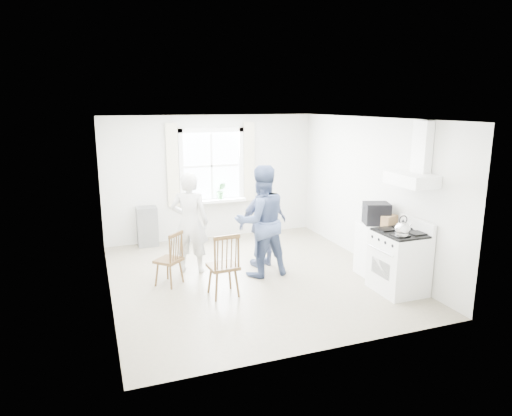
% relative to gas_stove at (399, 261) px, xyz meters
% --- Properties ---
extents(room_shell, '(4.62, 5.12, 2.64)m').
position_rel_gas_stove_xyz_m(room_shell, '(-1.91, 1.35, 0.82)').
color(room_shell, gray).
rests_on(room_shell, ground).
extents(window_assembly, '(1.88, 0.24, 1.70)m').
position_rel_gas_stove_xyz_m(window_assembly, '(-1.91, 3.80, 0.98)').
color(window_assembly, white).
rests_on(window_assembly, room_shell).
extents(range_hood, '(0.45, 0.76, 0.94)m').
position_rel_gas_stove_xyz_m(range_hood, '(0.16, -0.00, 1.42)').
color(range_hood, white).
rests_on(range_hood, room_shell).
extents(shelf_unit, '(0.40, 0.30, 0.80)m').
position_rel_gas_stove_xyz_m(shelf_unit, '(-3.31, 3.68, -0.08)').
color(shelf_unit, slate).
rests_on(shelf_unit, ground).
extents(gas_stove, '(0.68, 0.76, 1.12)m').
position_rel_gas_stove_xyz_m(gas_stove, '(0.00, 0.00, 0.00)').
color(gas_stove, white).
rests_on(gas_stove, ground).
extents(kettle, '(0.22, 0.22, 0.31)m').
position_rel_gas_stove_xyz_m(kettle, '(-0.13, -0.19, 0.57)').
color(kettle, silver).
rests_on(kettle, gas_stove).
extents(low_cabinet, '(0.50, 0.55, 0.90)m').
position_rel_gas_stove_xyz_m(low_cabinet, '(0.07, 0.70, -0.03)').
color(low_cabinet, white).
rests_on(low_cabinet, ground).
extents(stereo_stack, '(0.49, 0.46, 0.35)m').
position_rel_gas_stove_xyz_m(stereo_stack, '(0.03, 0.69, 0.59)').
color(stereo_stack, black).
rests_on(stereo_stack, low_cabinet).
extents(cardboard_box, '(0.33, 0.28, 0.18)m').
position_rel_gas_stove_xyz_m(cardboard_box, '(0.13, 0.52, 0.50)').
color(cardboard_box, '#9B764B').
rests_on(cardboard_box, low_cabinet).
extents(windsor_chair_a, '(0.52, 0.52, 0.88)m').
position_rel_gas_stove_xyz_m(windsor_chair_a, '(-3.19, 1.42, 0.05)').
color(windsor_chair_a, '#472F16').
rests_on(windsor_chair_a, ground).
extents(windsor_chair_b, '(0.45, 0.44, 1.00)m').
position_rel_gas_stove_xyz_m(windsor_chair_b, '(-2.55, 0.68, 0.12)').
color(windsor_chair_b, '#472F16').
rests_on(windsor_chair_b, ground).
extents(person_left, '(0.84, 0.84, 1.73)m').
position_rel_gas_stove_xyz_m(person_left, '(-2.80, 1.93, 0.38)').
color(person_left, silver).
rests_on(person_left, ground).
extents(person_mid, '(0.95, 0.95, 1.86)m').
position_rel_gas_stove_xyz_m(person_mid, '(-1.72, 1.38, 0.45)').
color(person_mid, '#415179').
rests_on(person_mid, ground).
extents(person_right, '(1.06, 1.06, 1.57)m').
position_rel_gas_stove_xyz_m(person_right, '(-1.53, 1.79, 0.30)').
color(person_right, navy).
rests_on(person_right, ground).
extents(potted_plant, '(0.25, 0.25, 0.36)m').
position_rel_gas_stove_xyz_m(potted_plant, '(-1.74, 3.71, 0.54)').
color(potted_plant, '#306D33').
rests_on(potted_plant, window_assembly).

